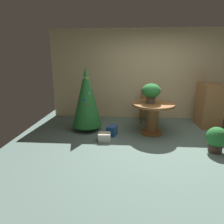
{
  "coord_description": "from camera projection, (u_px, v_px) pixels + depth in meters",
  "views": [
    {
      "loc": [
        -0.79,
        -3.61,
        1.75
      ],
      "look_at": [
        -1.07,
        0.43,
        0.63
      ],
      "focal_mm": 30.7,
      "sensor_mm": 36.0,
      "label": 1
    }
  ],
  "objects": [
    {
      "name": "ground_plane",
      "position": [
        163.0,
        149.0,
        3.89
      ],
      "size": [
        6.6,
        6.6,
        0.0
      ],
      "primitive_type": "plane",
      "color": "slate"
    },
    {
      "name": "back_wall_panel",
      "position": [
        152.0,
        75.0,
        5.66
      ],
      "size": [
        6.0,
        0.1,
        2.6
      ],
      "primitive_type": "cube",
      "color": "beige",
      "rests_on": "ground_plane"
    },
    {
      "name": "round_dining_table",
      "position": [
        153.0,
        114.0,
        4.58
      ],
      "size": [
        1.0,
        1.0,
        0.75
      ],
      "color": "brown",
      "rests_on": "ground_plane"
    },
    {
      "name": "flower_vase",
      "position": [
        151.0,
        91.0,
        4.46
      ],
      "size": [
        0.44,
        0.44,
        0.46
      ],
      "color": "#665B51",
      "rests_on": "round_dining_table"
    },
    {
      "name": "wooden_chair_far",
      "position": [
        148.0,
        103.0,
        5.49
      ],
      "size": [
        0.47,
        0.39,
        0.92
      ],
      "color": "brown",
      "rests_on": "ground_plane"
    },
    {
      "name": "holiday_tree",
      "position": [
        87.0,
        97.0,
        4.73
      ],
      "size": [
        0.75,
        0.75,
        1.59
      ],
      "color": "brown",
      "rests_on": "ground_plane"
    },
    {
      "name": "gift_box_cream",
      "position": [
        104.0,
        137.0,
        4.24
      ],
      "size": [
        0.28,
        0.23,
        0.18
      ],
      "color": "silver",
      "rests_on": "ground_plane"
    },
    {
      "name": "gift_box_blue",
      "position": [
        112.0,
        130.0,
        4.56
      ],
      "size": [
        0.27,
        0.33,
        0.23
      ],
      "color": "#1E569E",
      "rests_on": "ground_plane"
    },
    {
      "name": "wooden_cabinet",
      "position": [
        209.0,
        105.0,
        5.08
      ],
      "size": [
        0.53,
        0.7,
        1.15
      ],
      "color": "#9E6B3D",
      "rests_on": "ground_plane"
    },
    {
      "name": "potted_plant",
      "position": [
        217.0,
        139.0,
        3.7
      ],
      "size": [
        0.39,
        0.39,
        0.5
      ],
      "color": "#4C382D",
      "rests_on": "ground_plane"
    }
  ]
}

